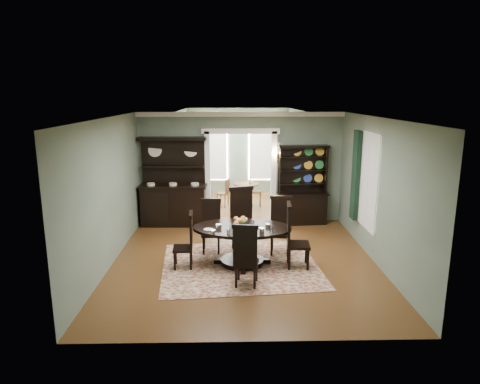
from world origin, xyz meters
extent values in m
cube|color=brown|center=(0.00, 0.00, -0.01)|extent=(5.50, 6.00, 0.01)
cube|color=white|center=(0.00, 0.00, 3.00)|extent=(5.50, 6.00, 0.01)
cube|color=gray|center=(-2.75, 0.00, 1.50)|extent=(0.01, 6.00, 3.00)
cube|color=gray|center=(2.75, 0.00, 1.50)|extent=(0.01, 6.00, 3.00)
cube|color=gray|center=(0.00, -3.00, 1.50)|extent=(5.50, 0.01, 3.00)
cube|color=gray|center=(-1.83, 3.00, 1.50)|extent=(1.85, 0.01, 3.00)
cube|color=gray|center=(1.83, 3.00, 1.50)|extent=(1.85, 0.01, 3.00)
cube|color=gray|center=(0.00, 3.00, 2.75)|extent=(1.80, 0.01, 0.50)
cube|color=white|center=(0.00, 2.95, 2.94)|extent=(5.50, 0.10, 0.12)
cube|color=brown|center=(0.00, 4.75, -0.01)|extent=(3.50, 3.50, 0.01)
cube|color=white|center=(0.00, 4.75, 3.00)|extent=(3.50, 3.50, 0.01)
cube|color=gray|center=(-1.75, 4.75, 1.50)|extent=(0.01, 3.50, 3.00)
cube|color=gray|center=(1.75, 4.75, 1.50)|extent=(0.01, 3.50, 3.00)
cube|color=gray|center=(0.00, 6.50, 1.50)|extent=(3.50, 0.01, 3.00)
cube|color=white|center=(-0.85, 6.45, 1.55)|extent=(1.05, 0.06, 2.20)
cube|color=white|center=(0.85, 6.45, 1.55)|extent=(1.05, 0.06, 2.20)
cube|color=white|center=(-0.90, 3.00, 1.25)|extent=(0.14, 0.25, 2.50)
cube|color=white|center=(0.90, 3.00, 1.25)|extent=(0.14, 0.25, 2.50)
cube|color=white|center=(0.00, 3.00, 2.50)|extent=(2.08, 0.25, 0.14)
cube|color=white|center=(2.74, 0.60, 1.60)|extent=(0.02, 1.10, 2.00)
cube|color=white|center=(2.73, 0.60, 1.60)|extent=(0.01, 1.22, 2.12)
cube|color=black|center=(2.65, 1.28, 1.60)|extent=(0.10, 0.35, 2.10)
cube|color=#B58030|center=(0.95, 2.92, 1.85)|extent=(0.08, 0.05, 0.18)
sphere|color=#FFD88C|center=(0.85, 2.77, 1.93)|extent=(0.07, 0.07, 0.07)
sphere|color=#FFD88C|center=(1.05, 2.77, 1.93)|extent=(0.07, 0.07, 0.07)
cube|color=maroon|center=(-0.08, -0.21, 0.01)|extent=(3.39, 3.06, 0.01)
ellipsoid|color=black|center=(-0.04, -0.10, 0.77)|extent=(2.11, 1.43, 0.05)
cylinder|color=black|center=(-0.04, -0.10, 0.73)|extent=(2.01, 2.01, 0.03)
cylinder|color=black|center=(-0.04, -0.10, 0.40)|extent=(0.26, 0.26, 0.70)
cylinder|color=black|center=(-0.04, -0.10, 0.05)|extent=(0.89, 0.89, 0.11)
cylinder|color=white|center=(-0.07, -0.14, 0.82)|extent=(0.28, 0.28, 0.05)
cube|color=black|center=(-0.71, 0.59, 0.42)|extent=(0.43, 0.41, 0.06)
cube|color=black|center=(-0.72, 0.77, 0.79)|extent=(0.42, 0.05, 0.72)
cube|color=black|center=(-0.72, 0.77, 1.16)|extent=(0.46, 0.07, 0.07)
cylinder|color=black|center=(-0.88, 0.42, 0.21)|extent=(0.05, 0.05, 0.42)
cylinder|color=black|center=(-0.55, 0.42, 0.21)|extent=(0.05, 0.05, 0.42)
cylinder|color=black|center=(-0.88, 0.75, 0.21)|extent=(0.05, 0.05, 0.42)
cylinder|color=black|center=(-0.55, 0.75, 0.21)|extent=(0.05, 0.05, 0.42)
cube|color=black|center=(0.02, 0.62, 0.51)|extent=(0.63, 0.61, 0.07)
cube|color=black|center=(-0.04, 0.84, 0.96)|extent=(0.51, 0.19, 0.87)
cube|color=black|center=(-0.04, 0.84, 1.41)|extent=(0.56, 0.23, 0.09)
cylinder|color=black|center=(-0.12, 0.37, 0.26)|extent=(0.06, 0.06, 0.51)
cylinder|color=black|center=(0.27, 0.48, 0.26)|extent=(0.06, 0.06, 0.51)
cylinder|color=black|center=(-0.23, 0.76, 0.26)|extent=(0.06, 0.06, 0.51)
cylinder|color=black|center=(0.16, 0.87, 0.26)|extent=(0.06, 0.06, 0.51)
cube|color=black|center=(0.81, 0.47, 0.45)|extent=(0.51, 0.49, 0.06)
cube|color=black|center=(0.84, 0.66, 0.84)|extent=(0.45, 0.11, 0.76)
cube|color=black|center=(0.84, 0.66, 1.23)|extent=(0.49, 0.14, 0.08)
cylinder|color=black|center=(0.61, 0.32, 0.22)|extent=(0.05, 0.05, 0.45)
cylinder|color=black|center=(0.96, 0.27, 0.22)|extent=(0.05, 0.05, 0.45)
cylinder|color=black|center=(0.66, 0.67, 0.22)|extent=(0.05, 0.05, 0.45)
cylinder|color=black|center=(1.01, 0.62, 0.22)|extent=(0.05, 0.05, 0.45)
cube|color=black|center=(-1.25, -0.28, 0.41)|extent=(0.41, 0.43, 0.05)
cube|color=black|center=(-1.07, -0.27, 0.76)|extent=(0.06, 0.41, 0.69)
cube|color=black|center=(-1.07, -0.27, 1.12)|extent=(0.08, 0.45, 0.07)
cylinder|color=black|center=(-1.42, -0.13, 0.20)|extent=(0.04, 0.04, 0.41)
cylinder|color=black|center=(-1.40, -0.45, 0.20)|extent=(0.04, 0.04, 0.41)
cylinder|color=black|center=(-1.10, -0.11, 0.20)|extent=(0.04, 0.04, 0.41)
cylinder|color=black|center=(-1.08, -0.43, 0.20)|extent=(0.04, 0.04, 0.41)
cube|color=black|center=(1.09, -0.31, 0.47)|extent=(0.49, 0.51, 0.06)
cube|color=black|center=(0.88, -0.29, 0.88)|extent=(0.09, 0.48, 0.80)
cube|color=black|center=(0.88, -0.29, 1.30)|extent=(0.11, 0.52, 0.08)
cylinder|color=black|center=(1.26, -0.50, 0.24)|extent=(0.05, 0.05, 0.47)
cylinder|color=black|center=(1.29, -0.14, 0.24)|extent=(0.05, 0.05, 0.47)
cylinder|color=black|center=(0.89, -0.48, 0.24)|extent=(0.05, 0.05, 0.47)
cylinder|color=black|center=(0.92, -0.11, 0.24)|extent=(0.05, 0.05, 0.47)
cube|color=black|center=(0.01, -1.13, 0.43)|extent=(0.49, 0.48, 0.06)
cube|color=black|center=(-0.02, -1.31, 0.81)|extent=(0.43, 0.11, 0.73)
cube|color=black|center=(-0.02, -1.31, 1.18)|extent=(0.47, 0.14, 0.08)
cylinder|color=black|center=(0.20, -0.98, 0.22)|extent=(0.05, 0.05, 0.43)
cylinder|color=black|center=(-0.13, -0.93, 0.22)|extent=(0.05, 0.05, 0.43)
cylinder|color=black|center=(0.15, -1.32, 0.22)|extent=(0.05, 0.05, 0.43)
cylinder|color=black|center=(-0.19, -1.27, 0.22)|extent=(0.05, 0.05, 0.43)
cube|color=black|center=(-1.80, 2.68, 0.53)|extent=(1.70, 0.62, 1.05)
cube|color=black|center=(-1.80, 2.68, 1.08)|extent=(1.81, 0.68, 0.05)
cube|color=black|center=(-1.80, 2.92, 1.71)|extent=(1.69, 0.13, 1.24)
cube|color=black|center=(-1.80, 2.81, 1.58)|extent=(1.64, 0.34, 0.04)
cube|color=black|center=(-1.80, 2.79, 2.32)|extent=(1.80, 0.41, 0.08)
cube|color=black|center=(1.67, 2.73, 0.41)|extent=(1.31, 0.57, 0.82)
cube|color=black|center=(1.67, 2.73, 0.83)|extent=(1.41, 0.62, 0.04)
cube|color=black|center=(1.67, 2.91, 1.46)|extent=(1.28, 0.17, 1.24)
cube|color=black|center=(1.05, 2.82, 1.46)|extent=(0.07, 0.24, 1.28)
cube|color=black|center=(2.29, 2.82, 1.46)|extent=(0.07, 0.24, 1.28)
cube|color=black|center=(1.67, 2.80, 2.10)|extent=(1.39, 0.41, 0.07)
cube|color=black|center=(1.67, 2.82, 1.09)|extent=(1.29, 0.35, 0.03)
cube|color=black|center=(1.67, 2.82, 1.46)|extent=(1.29, 0.35, 0.03)
cube|color=black|center=(1.67, 2.82, 1.82)|extent=(1.29, 0.35, 0.03)
cylinder|color=brown|center=(0.21, 4.62, 0.71)|extent=(0.79, 0.79, 0.04)
cylinder|color=brown|center=(0.21, 4.62, 0.36)|extent=(0.10, 0.10, 0.69)
cylinder|color=brown|center=(0.21, 4.62, 0.03)|extent=(0.43, 0.43, 0.06)
cylinder|color=brown|center=(-0.52, 4.60, 0.42)|extent=(0.37, 0.37, 0.04)
cube|color=brown|center=(-0.37, 4.54, 0.65)|extent=(0.15, 0.32, 0.46)
cylinder|color=brown|center=(-0.59, 4.77, 0.21)|extent=(0.03, 0.03, 0.42)
cylinder|color=brown|center=(-0.69, 4.53, 0.21)|extent=(0.03, 0.03, 0.42)
cylinder|color=brown|center=(-0.35, 4.68, 0.21)|extent=(0.03, 0.03, 0.42)
cylinder|color=brown|center=(-0.45, 4.44, 0.21)|extent=(0.03, 0.03, 0.42)
cylinder|color=brown|center=(0.52, 4.66, 0.46)|extent=(0.41, 0.41, 0.04)
cube|color=brown|center=(0.34, 4.67, 0.71)|extent=(0.05, 0.37, 0.51)
cylinder|color=brown|center=(0.66, 4.51, 0.23)|extent=(0.04, 0.04, 0.46)
cylinder|color=brown|center=(0.67, 4.79, 0.23)|extent=(0.04, 0.04, 0.46)
cylinder|color=brown|center=(0.37, 4.52, 0.23)|extent=(0.04, 0.04, 0.46)
cylinder|color=brown|center=(0.38, 4.81, 0.23)|extent=(0.04, 0.04, 0.46)
camera|label=1|loc=(-0.28, -8.47, 3.44)|focal=32.00mm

